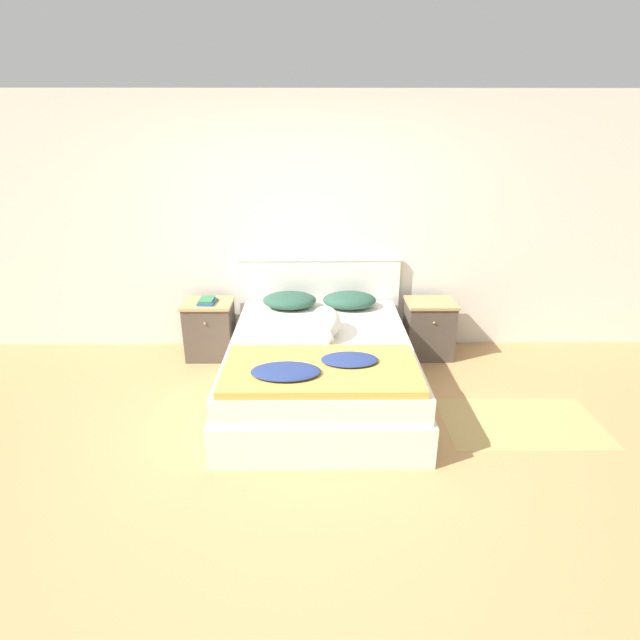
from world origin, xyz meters
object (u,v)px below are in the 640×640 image
(bed, at_px, (320,368))
(pillow_right, at_px, (349,300))
(nightstand_right, at_px, (429,329))
(nightstand_left, at_px, (210,329))
(pillow_left, at_px, (289,300))
(dog, at_px, (326,323))
(book_stack, at_px, (207,301))

(bed, bearing_deg, pillow_right, 69.59)
(nightstand_right, height_order, pillow_right, pillow_right)
(nightstand_right, bearing_deg, nightstand_left, 180.00)
(bed, height_order, pillow_right, pillow_right)
(nightstand_left, xyz_separation_m, pillow_left, (0.82, 0.00, 0.31))
(pillow_right, height_order, dog, dog)
(pillow_left, distance_m, pillow_right, 0.60)
(nightstand_left, xyz_separation_m, book_stack, (0.00, -0.02, 0.31))
(bed, xyz_separation_m, nightstand_left, (-1.12, 0.80, 0.04))
(dog, bearing_deg, pillow_left, 116.18)
(dog, bearing_deg, nightstand_right, 33.45)
(bed, xyz_separation_m, book_stack, (-1.11, 0.78, 0.35))
(book_stack, bearing_deg, nightstand_left, 96.08)
(bed, xyz_separation_m, dog, (0.05, 0.10, 0.38))
(nightstand_right, xyz_separation_m, pillow_left, (-1.42, 0.00, 0.31))
(pillow_left, bearing_deg, dog, -63.82)
(pillow_left, bearing_deg, book_stack, -178.31)
(bed, relative_size, nightstand_left, 3.55)
(bed, xyz_separation_m, pillow_left, (-0.30, 0.80, 0.35))
(nightstand_left, bearing_deg, bed, -35.76)
(nightstand_right, relative_size, dog, 0.88)
(nightstand_left, height_order, nightstand_right, same)
(nightstand_right, bearing_deg, pillow_right, 179.97)
(bed, height_order, pillow_left, pillow_left)
(pillow_left, height_order, book_stack, pillow_left)
(book_stack, bearing_deg, pillow_right, 0.97)
(pillow_left, relative_size, pillow_right, 1.00)
(nightstand_right, bearing_deg, pillow_left, 179.98)
(nightstand_right, distance_m, pillow_right, 0.87)
(dog, bearing_deg, nightstand_left, 148.77)
(nightstand_left, bearing_deg, pillow_right, 0.02)
(nightstand_left, relative_size, pillow_right, 1.11)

